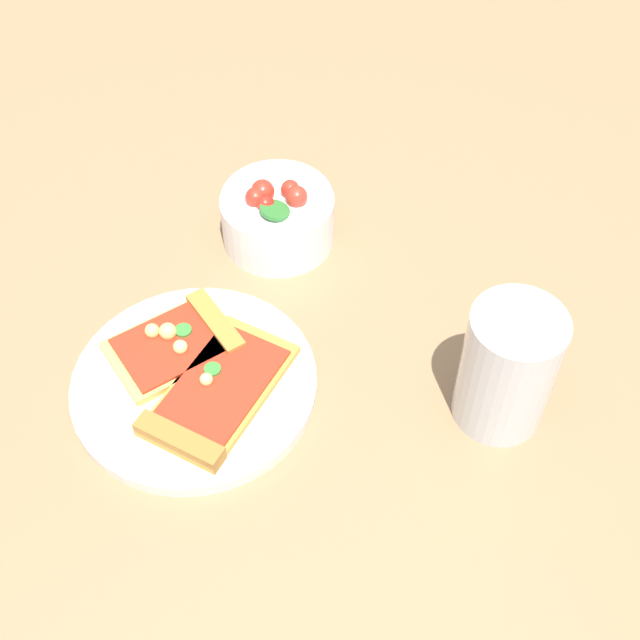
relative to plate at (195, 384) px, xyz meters
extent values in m
plane|color=#93704C|center=(0.02, 0.02, -0.01)|extent=(2.40, 2.40, 0.00)
cylinder|color=silver|center=(0.00, 0.00, 0.00)|extent=(0.23, 0.23, 0.01)
cube|color=#E5B256|center=(-0.04, 0.00, 0.01)|extent=(0.09, 0.12, 0.01)
cube|color=#B77A33|center=(-0.05, 0.05, 0.01)|extent=(0.09, 0.03, 0.02)
cube|color=#B22D19|center=(-0.04, 0.00, 0.02)|extent=(0.08, 0.10, 0.00)
sphere|color=#F2D87F|center=(-0.03, 0.00, 0.02)|extent=(0.01, 0.01, 0.01)
sphere|color=#EAD172|center=(-0.05, 0.00, 0.02)|extent=(0.02, 0.02, 0.02)
cylinder|color=#388433|center=(-0.05, 0.01, 0.02)|extent=(0.02, 0.02, 0.00)
sphere|color=#EAD172|center=(-0.06, -0.01, 0.02)|extent=(0.01, 0.01, 0.01)
cube|color=gold|center=(0.03, 0.02, 0.01)|extent=(0.15, 0.17, 0.01)
cube|color=#A36B2D|center=(0.06, -0.04, 0.02)|extent=(0.08, 0.06, 0.02)
cube|color=#B22D19|center=(0.03, 0.02, 0.02)|extent=(0.13, 0.15, 0.00)
sphere|color=#F2D87F|center=(0.01, 0.01, 0.02)|extent=(0.01, 0.01, 0.01)
cylinder|color=#388433|center=(0.01, 0.02, 0.02)|extent=(0.02, 0.02, 0.00)
cylinder|color=white|center=(-0.14, 0.17, 0.02)|extent=(0.12, 0.12, 0.06)
torus|color=white|center=(-0.14, 0.17, 0.05)|extent=(0.12, 0.12, 0.01)
sphere|color=red|center=(-0.15, 0.15, 0.06)|extent=(0.03, 0.03, 0.03)
sphere|color=red|center=(-0.14, 0.18, 0.06)|extent=(0.02, 0.02, 0.02)
sphere|color=red|center=(-0.13, 0.15, 0.05)|extent=(0.02, 0.02, 0.02)
sphere|color=red|center=(-0.12, 0.18, 0.06)|extent=(0.02, 0.02, 0.02)
sphere|color=red|center=(-0.15, 0.14, 0.06)|extent=(0.02, 0.02, 0.02)
cylinder|color=#2D722D|center=(-0.12, 0.15, 0.06)|extent=(0.04, 0.04, 0.01)
cylinder|color=silver|center=(0.16, 0.23, 0.06)|extent=(0.08, 0.08, 0.13)
cylinder|color=black|center=(0.16, 0.23, 0.05)|extent=(0.07, 0.07, 0.11)
cube|color=white|center=(0.18, 0.22, 0.09)|extent=(0.02, 0.02, 0.02)
cube|color=white|center=(0.15, 0.23, 0.09)|extent=(0.02, 0.02, 0.02)
camera|label=1|loc=(0.46, -0.13, 0.64)|focal=46.87mm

